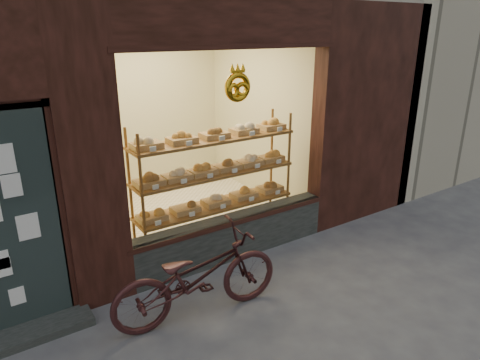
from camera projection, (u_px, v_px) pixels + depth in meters
display_shelf at (215, 182)px, 5.55m from camera, size 2.20×0.45×1.70m
bicycle at (197, 276)px, 4.22m from camera, size 1.79×0.78×0.91m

